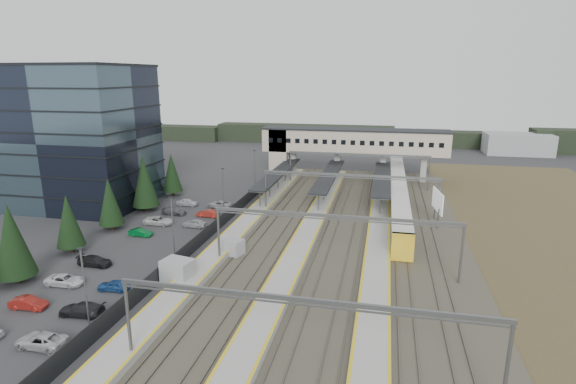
% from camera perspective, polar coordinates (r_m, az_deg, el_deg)
% --- Properties ---
extents(ground, '(220.00, 220.00, 0.00)m').
position_cam_1_polar(ground, '(63.20, -4.38, -6.26)').
color(ground, '#2B2B2D').
rests_on(ground, ground).
extents(office_building, '(24.30, 18.30, 24.30)m').
position_cam_1_polar(office_building, '(87.36, -25.53, 6.45)').
color(office_building, '#374A56').
rests_on(office_building, ground).
extents(conifer_row, '(4.42, 49.82, 9.50)m').
position_cam_1_polar(conifer_row, '(67.98, -23.52, -1.67)').
color(conifer_row, black).
rests_on(conifer_row, ground).
extents(car_park, '(10.65, 44.71, 1.29)m').
position_cam_1_polar(car_park, '(62.77, -18.39, -6.54)').
color(car_park, silver).
rests_on(car_park, ground).
extents(lampposts, '(0.50, 53.25, 8.07)m').
position_cam_1_polar(lampposts, '(65.58, -10.86, -1.71)').
color(lampposts, slate).
rests_on(lampposts, ground).
extents(fence, '(0.08, 90.00, 2.00)m').
position_cam_1_polar(fence, '(69.33, -8.38, -3.59)').
color(fence, '#26282B').
rests_on(fence, ground).
extents(relay_cabin_near, '(3.71, 3.03, 2.74)m').
position_cam_1_polar(relay_cabin_near, '(52.01, -13.81, -9.78)').
color(relay_cabin_near, gray).
rests_on(relay_cabin_near, ground).
extents(relay_cabin_far, '(2.88, 2.65, 2.15)m').
position_cam_1_polar(relay_cabin_far, '(58.30, -6.93, -7.03)').
color(relay_cabin_far, gray).
rests_on(relay_cabin_far, ground).
extents(rail_corridor, '(34.00, 90.00, 0.92)m').
position_cam_1_polar(rail_corridor, '(65.86, 4.72, -5.12)').
color(rail_corridor, '#3D3A2F').
rests_on(rail_corridor, ground).
extents(canopies, '(23.10, 30.00, 3.28)m').
position_cam_1_polar(canopies, '(86.15, 5.20, 2.12)').
color(canopies, black).
rests_on(canopies, ground).
extents(footbridge, '(40.40, 6.40, 11.20)m').
position_cam_1_polar(footbridge, '(100.02, 6.74, 6.16)').
color(footbridge, beige).
rests_on(footbridge, ground).
extents(gantries, '(28.40, 62.28, 7.17)m').
position_cam_1_polar(gantries, '(61.96, 7.02, -0.92)').
color(gantries, slate).
rests_on(gantries, ground).
extents(train, '(2.77, 57.87, 3.49)m').
position_cam_1_polar(train, '(84.30, 13.81, 0.12)').
color(train, silver).
rests_on(train, ground).
extents(billboard, '(0.99, 6.27, 5.42)m').
position_cam_1_polar(billboard, '(72.45, 18.46, -1.20)').
color(billboard, slate).
rests_on(billboard, ground).
extents(treeline_far, '(170.00, 19.00, 7.00)m').
position_cam_1_polar(treeline_far, '(150.20, 14.81, 6.67)').
color(treeline_far, black).
rests_on(treeline_far, ground).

